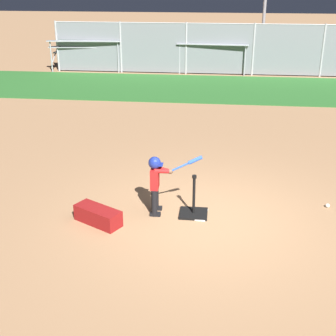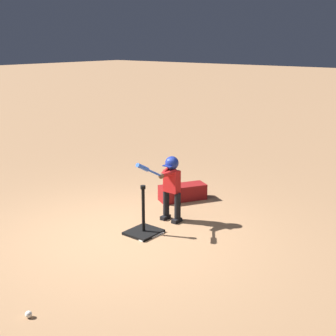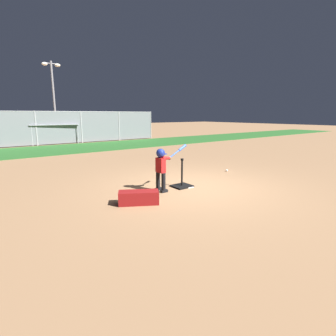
% 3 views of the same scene
% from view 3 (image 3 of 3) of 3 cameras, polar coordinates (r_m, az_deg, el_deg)
% --- Properties ---
extents(ground_plane, '(90.00, 90.00, 0.00)m').
position_cam_3_polar(ground_plane, '(6.96, 5.78, -4.01)').
color(ground_plane, '#99704C').
extents(grass_outfield_strip, '(56.00, 4.48, 0.02)m').
position_cam_3_polar(grass_outfield_strip, '(15.65, -19.79, 4.10)').
color(grass_outfield_strip, '#286026').
rests_on(grass_outfield_strip, ground_plane).
extents(backstop_fence, '(13.76, 0.08, 2.08)m').
position_cam_3_polar(backstop_fence, '(18.01, -22.50, 8.27)').
color(backstop_fence, '#9E9EA3').
rests_on(backstop_fence, ground_plane).
extents(home_plate, '(0.48, 0.48, 0.02)m').
position_cam_3_polar(home_plate, '(6.91, 3.08, -4.00)').
color(home_plate, white).
rests_on(home_plate, ground_plane).
extents(batting_tee, '(0.49, 0.44, 0.75)m').
position_cam_3_polar(batting_tee, '(6.87, 3.03, -3.37)').
color(batting_tee, black).
rests_on(batting_tee, ground_plane).
extents(batter_child, '(0.92, 0.33, 1.12)m').
position_cam_3_polar(batter_child, '(6.36, -1.36, 0.77)').
color(batter_child, black).
rests_on(batter_child, ground_plane).
extents(baseball, '(0.07, 0.07, 0.07)m').
position_cam_3_polar(baseball, '(8.91, 12.67, -0.52)').
color(baseball, white).
rests_on(baseball, ground_plane).
extents(bleachers_left_center, '(3.05, 2.74, 1.27)m').
position_cam_3_polar(bleachers_left_center, '(19.04, -23.91, 6.88)').
color(bleachers_left_center, '#93969E').
rests_on(bleachers_left_center, ground_plane).
extents(bleachers_center, '(3.03, 2.17, 0.89)m').
position_cam_3_polar(bleachers_center, '(21.49, -9.13, 7.63)').
color(bleachers_center, '#93969E').
rests_on(bleachers_center, ground_plane).
extents(equipment_bag, '(0.89, 0.69, 0.28)m').
position_cam_3_polar(equipment_bag, '(5.60, -6.40, -6.40)').
color(equipment_bag, maroon).
rests_on(equipment_bag, ground_plane).
extents(field_light_pole, '(1.76, 0.44, 7.02)m').
position_cam_3_polar(field_light_pole, '(29.74, -23.79, 16.16)').
color(field_light_pole, slate).
rests_on(field_light_pole, ground_plane).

